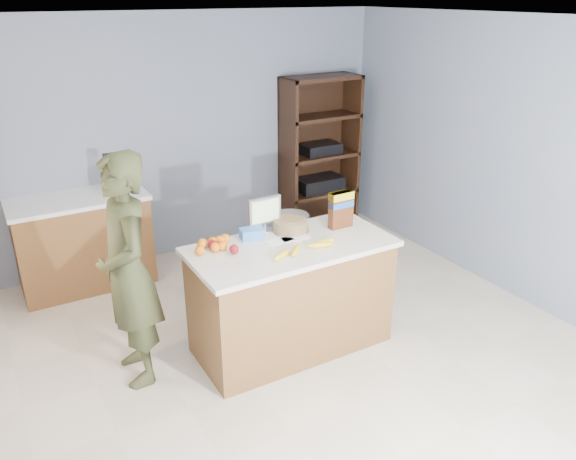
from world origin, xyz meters
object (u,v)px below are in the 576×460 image
cereal_box (341,207)px  person (128,272)px  counter_peninsula (291,300)px  shelving_unit (317,157)px  tv (265,212)px

cereal_box → person: bearing=174.6°
counter_peninsula → cereal_box: size_ratio=5.22×
shelving_unit → person: (-2.72, -1.80, -0.01)m
shelving_unit → person: shelving_unit is taller
counter_peninsula → tv: bearing=98.5°
shelving_unit → person: bearing=-146.6°
tv → person: bearing=-175.9°
shelving_unit → cereal_box: shelving_unit is taller
tv → shelving_unit: bearing=47.0°
person → shelving_unit: bearing=123.8°
shelving_unit → cereal_box: size_ratio=6.02×
tv → cereal_box: bearing=-23.1°
shelving_unit → tv: 2.35m
shelving_unit → person: 3.26m
counter_peninsula → cereal_box: (0.51, 0.09, 0.66)m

